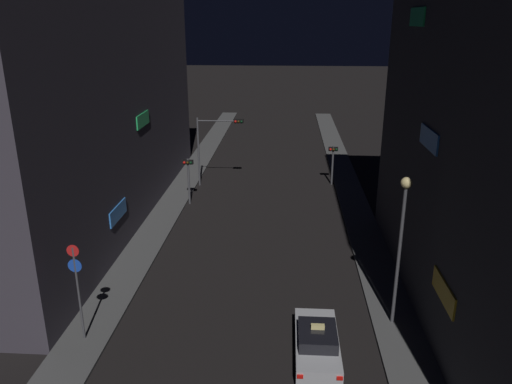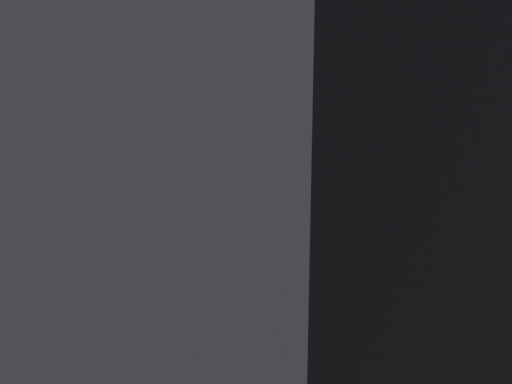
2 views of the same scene
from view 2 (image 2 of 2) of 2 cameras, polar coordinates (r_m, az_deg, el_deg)
sidewalk_left at (r=42.43m, az=4.72°, el=0.26°), size 2.21×68.74×0.14m
sidewalk_right at (r=35.45m, az=22.70°, el=-2.61°), size 2.21×68.74×0.14m
building_facade_left at (r=41.16m, az=-9.05°, el=10.50°), size 10.80×31.96×15.35m
building_facade_right at (r=15.60m, az=19.07°, el=15.77°), size 8.91×22.21×18.48m
taxi at (r=19.93m, az=-14.59°, el=-10.16°), size 1.82×4.45×1.62m
traffic_light_overhead at (r=39.98m, az=7.61°, el=5.53°), size 3.92×0.42×5.88m
traffic_light_left_kerb at (r=37.52m, az=1.70°, el=2.83°), size 0.80×0.42×3.61m
traffic_light_right_kerb at (r=36.09m, az=21.33°, el=1.60°), size 0.80×0.41×3.42m
sign_pole_left at (r=28.54m, az=-24.92°, el=-0.08°), size 0.60×0.10×4.57m
street_lamp_near_block at (r=17.58m, az=-1.54°, el=1.61°), size 0.50×0.50×7.11m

